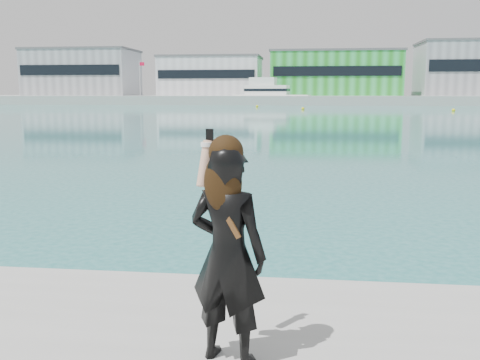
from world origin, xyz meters
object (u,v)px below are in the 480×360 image
Objects in this scene: buoy_extra at (453,111)px; buoy_far at (257,107)px; motor_yacht at (269,95)px; woman at (227,248)px; buoy_near at (303,110)px.

buoy_far is at bearing 147.39° from buoy_extra.
motor_yacht is 47.61m from buoy_extra.
buoy_far is at bearing -84.24° from motor_yacht.
motor_yacht reaches higher than woman.
motor_yacht is at bearing 128.06° from buoy_extra.
buoy_near is 22.38m from buoy_extra.
woman reaches higher than buoy_far.
buoy_near is 1.00× the size of buoy_extra.
buoy_extra is 80.98m from woman.
woman is at bearing -85.10° from buoy_far.
buoy_far is at bearing -68.35° from woman.
motor_yacht reaches higher than buoy_extra.
woman is (-0.26, -83.10, 1.61)m from buoy_near.
motor_yacht is at bearing -69.64° from woman.
buoy_far is 36.07m from buoy_extra.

